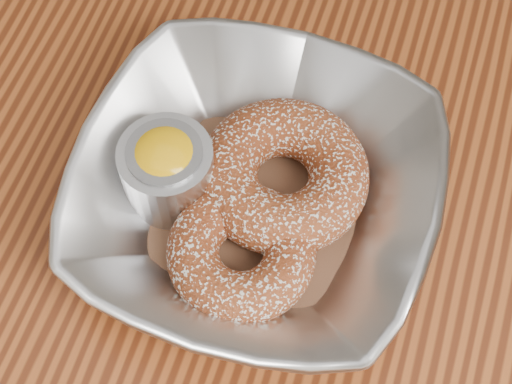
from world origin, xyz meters
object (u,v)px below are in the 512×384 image
(donut_back, at_px, (283,175))
(ramekin, at_px, (168,169))
(table, at_px, (400,260))
(donut_front, at_px, (241,252))
(serving_bowl, at_px, (256,194))

(donut_back, relative_size, ramekin, 1.85)
(table, relative_size, donut_front, 13.46)
(table, xyz_separation_m, donut_front, (-0.10, -0.08, 0.12))
(ramekin, bearing_deg, donut_back, 17.80)
(donut_front, bearing_deg, donut_back, 81.20)
(serving_bowl, distance_m, donut_back, 0.02)
(donut_back, relative_size, donut_front, 1.20)
(serving_bowl, xyz_separation_m, donut_front, (0.00, -0.04, -0.00))
(ramekin, bearing_deg, table, 16.49)
(serving_bowl, xyz_separation_m, ramekin, (-0.06, -0.00, 0.01))
(table, xyz_separation_m, ramekin, (-0.16, -0.05, 0.13))
(table, bearing_deg, donut_back, -164.50)
(table, distance_m, ramekin, 0.21)
(table, bearing_deg, ramekin, -163.51)
(donut_back, height_order, ramekin, ramekin)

